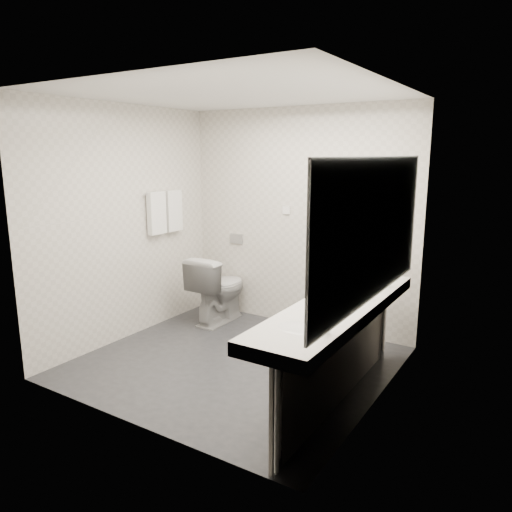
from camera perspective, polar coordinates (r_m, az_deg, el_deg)
The scene contains 31 objects.
floor at distance 4.80m, azimuth -2.53°, elevation -12.46°, with size 2.80×2.80×0.00m, color #27282C.
ceiling at distance 4.40m, azimuth -2.84°, elevation 18.67°, with size 2.80×2.80×0.00m, color silver.
wall_back at distance 5.54m, azimuth 5.03°, elevation 4.31°, with size 2.80×2.80×0.00m, color beige.
wall_front at distance 3.47m, azimuth -15.01°, elevation -0.75°, with size 2.80×2.80×0.00m, color beige.
wall_left at distance 5.35m, azimuth -15.13°, elevation 3.66°, with size 2.60×2.60×0.00m, color beige.
wall_right at distance 3.83m, azimuth 14.84°, elevation 0.45°, with size 2.60×2.60×0.00m, color beige.
vanity_counter at distance 3.85m, azimuth 9.64°, elevation -6.20°, with size 0.55×2.20×0.10m, color silver.
vanity_panel at distance 3.99m, azimuth 9.76°, elevation -12.06°, with size 0.03×2.15×0.75m, color gray.
vanity_post_near at distance 3.14m, azimuth 2.59°, elevation -18.97°, with size 0.06×0.06×0.75m, color silver.
vanity_post_far at distance 4.90m, azimuth 14.80°, elevation -7.66°, with size 0.06×0.06×0.75m, color silver.
mirror at distance 3.61m, azimuth 13.82°, elevation 3.04°, with size 0.02×2.20×1.05m, color #B2BCC6.
basin_near at distance 3.27m, azimuth 5.23°, elevation -8.72°, with size 0.40×0.31×0.05m, color white.
basin_far at distance 4.42m, azimuth 12.91°, elevation -3.44°, with size 0.40×0.31×0.05m, color white.
faucet_near at distance 3.17m, azimuth 8.43°, elevation -7.80°, with size 0.04×0.04×0.15m, color silver.
faucet_far at distance 4.34m, azimuth 15.39°, elevation -2.63°, with size 0.04×0.04×0.15m, color silver.
soap_bottle_a at distance 3.76m, azimuth 10.52°, elevation -4.88°, with size 0.06×0.06×0.12m, color beige.
soap_bottle_b at distance 3.92m, azimuth 11.84°, elevation -4.39°, with size 0.08×0.08×0.10m, color beige.
glass_left at distance 3.98m, azimuth 12.50°, elevation -4.09°, with size 0.06×0.06×0.11m, color silver.
glass_right at distance 4.14m, azimuth 13.41°, elevation -3.42°, with size 0.07×0.07×0.12m, color silver.
toilet at distance 5.79m, azimuth -4.45°, elevation -3.85°, with size 0.46×0.80×0.81m, color white.
flush_plate at distance 6.00m, azimuth -2.33°, elevation 2.05°, with size 0.18×0.02×0.12m, color #B2B5BA.
pedal_bin at distance 5.46m, azimuth 7.81°, elevation -8.09°, with size 0.17×0.17×0.24m, color #B2B5BA.
bin_lid at distance 5.42m, azimuth 7.85°, elevation -6.82°, with size 0.17×0.17×0.01m, color #B2B5BA.
towel_rail at distance 5.67m, azimuth -10.86°, elevation 7.37°, with size 0.02×0.02×0.62m, color silver.
towel_near at distance 5.58m, azimuth -11.67°, elevation 4.99°, with size 0.07×0.24×0.48m, color white.
towel_far at distance 5.78m, azimuth -9.75°, elevation 5.31°, with size 0.07×0.24×0.48m, color white.
dryer_cradle at distance 5.37m, azimuth 7.31°, elevation 6.71°, with size 0.10×0.04×0.14m, color gray.
dryer_barrel at distance 5.31m, azimuth 7.00°, elevation 6.97°, with size 0.08×0.08×0.14m, color gray.
dryer_cord at distance 5.39m, azimuth 7.18°, elevation 4.05°, with size 0.02×0.02×0.35m, color black.
switch_plate_a at distance 5.58m, azimuth 3.61°, elevation 5.43°, with size 0.09×0.02×0.09m, color white.
switch_plate_b at distance 5.29m, azimuth 10.31°, elevation 4.89°, with size 0.09×0.02×0.09m, color white.
Camera 1 is at (2.49, -3.59, 2.00)m, focal length 33.81 mm.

